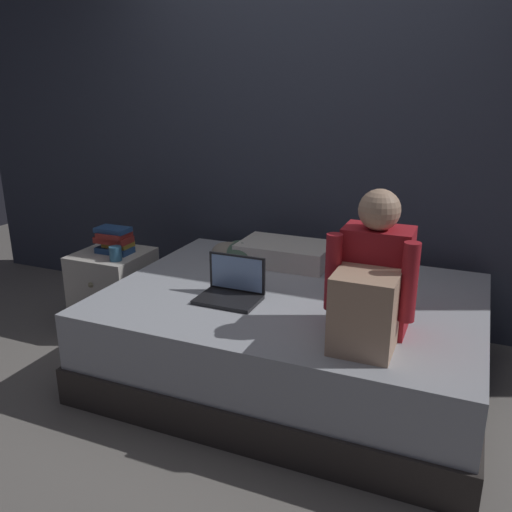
% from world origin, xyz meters
% --- Properties ---
extents(ground_plane, '(8.00, 8.00, 0.00)m').
position_xyz_m(ground_plane, '(0.00, 0.00, 0.00)').
color(ground_plane, gray).
extents(wall_back, '(5.60, 0.10, 2.70)m').
position_xyz_m(wall_back, '(0.00, 1.20, 1.35)').
color(wall_back, '#383D4C').
rests_on(wall_back, ground_plane).
extents(bed, '(2.00, 1.50, 0.50)m').
position_xyz_m(bed, '(0.20, 0.30, 0.25)').
color(bed, '#332D2B').
rests_on(bed, ground_plane).
extents(nightstand, '(0.44, 0.46, 0.52)m').
position_xyz_m(nightstand, '(-1.10, 0.43, 0.26)').
color(nightstand, beige).
rests_on(nightstand, ground_plane).
extents(person_sitting, '(0.39, 0.44, 0.66)m').
position_xyz_m(person_sitting, '(0.68, -0.07, 0.75)').
color(person_sitting, '#B21E28').
rests_on(person_sitting, bed).
extents(laptop, '(0.32, 0.23, 0.22)m').
position_xyz_m(laptop, '(-0.07, 0.09, 0.55)').
color(laptop, black).
rests_on(laptop, bed).
extents(pillow, '(0.56, 0.36, 0.13)m').
position_xyz_m(pillow, '(-0.01, 0.75, 0.56)').
color(pillow, silver).
rests_on(pillow, bed).
extents(book_stack, '(0.23, 0.17, 0.17)m').
position_xyz_m(book_stack, '(-1.07, 0.44, 0.61)').
color(book_stack, '#284C84').
rests_on(book_stack, nightstand).
extents(mug, '(0.08, 0.08, 0.09)m').
position_xyz_m(mug, '(-0.97, 0.31, 0.57)').
color(mug, teal).
rests_on(mug, nightstand).
extents(clothes_pile, '(0.34, 0.29, 0.13)m').
position_xyz_m(clothes_pile, '(-0.29, 0.69, 0.56)').
color(clothes_pile, gray).
rests_on(clothes_pile, bed).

